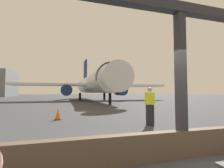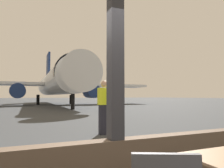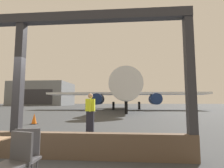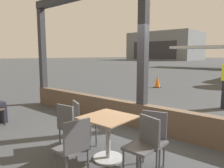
{
  "view_description": "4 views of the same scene",
  "coord_description": "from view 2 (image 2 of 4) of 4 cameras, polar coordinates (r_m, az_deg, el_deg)",
  "views": [
    {
      "loc": [
        -2.66,
        -3.26,
        1.49
      ],
      "look_at": [
        3.38,
        17.37,
        2.62
      ],
      "focal_mm": 26.32,
      "sensor_mm": 36.0,
      "label": 1
    },
    {
      "loc": [
        -1.18,
        -2.7,
        1.23
      ],
      "look_at": [
        5.31,
        12.79,
        2.23
      ],
      "focal_mm": 32.55,
      "sensor_mm": 36.0,
      "label": 2
    },
    {
      "loc": [
        2.75,
        -4.25,
        1.35
      ],
      "look_at": [
        1.4,
        12.22,
        3.07
      ],
      "focal_mm": 28.07,
      "sensor_mm": 36.0,
      "label": 3
    },
    {
      "loc": [
        2.72,
        -4.36,
        1.8
      ],
      "look_at": [
        -0.39,
        -0.68,
        1.14
      ],
      "focal_mm": 34.26,
      "sensor_mm": 36.0,
      "label": 4
    }
  ],
  "objects": [
    {
      "name": "ground_plane",
      "position": [
        42.73,
        -21.22,
        -4.83
      ],
      "size": [
        220.0,
        220.0,
        0.0
      ],
      "primitive_type": "plane",
      "color": "#383A3D"
    },
    {
      "name": "airplane",
      "position": [
        30.29,
        -15.31,
        0.41
      ],
      "size": [
        28.35,
        30.31,
        9.97
      ],
      "color": "silver",
      "rests_on": "ground"
    },
    {
      "name": "ground_crew_worker",
      "position": [
        6.64,
        -2.22,
        -6.27
      ],
      "size": [
        0.4,
        0.57,
        1.74
      ],
      "color": "black",
      "rests_on": "ground"
    },
    {
      "name": "window_frame",
      "position": [
        2.95,
        0.94,
        -1.98
      ],
      "size": [
        8.73,
        0.24,
        3.66
      ],
      "color": "brown",
      "rests_on": "ground"
    }
  ]
}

